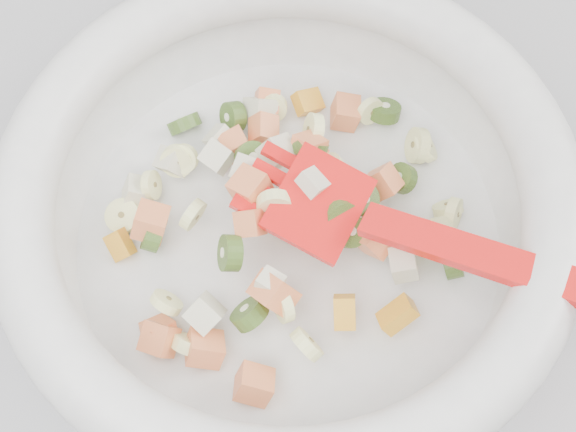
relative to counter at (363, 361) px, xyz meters
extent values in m
cube|color=#9B9BA0|center=(0.00, 0.00, 0.00)|extent=(2.00, 0.60, 0.90)
cylinder|color=white|center=(-0.10, -0.02, 0.46)|extent=(0.32, 0.32, 0.02)
torus|color=white|center=(-0.10, -0.02, 0.53)|extent=(0.40, 0.40, 0.04)
cylinder|color=#FBFFAA|center=(-0.22, 0.02, 0.48)|extent=(0.04, 0.04, 0.01)
cylinder|color=#FBFFAA|center=(-0.12, -0.08, 0.50)|extent=(0.02, 0.03, 0.03)
cylinder|color=#FBFFAA|center=(-0.07, 0.01, 0.51)|extent=(0.03, 0.03, 0.02)
cylinder|color=#FBFFAA|center=(0.01, 0.02, 0.48)|extent=(0.02, 0.03, 0.03)
cylinder|color=#FBFFAA|center=(-0.07, 0.04, 0.50)|extent=(0.02, 0.04, 0.04)
cylinder|color=#FBFFAA|center=(-0.19, 0.03, 0.48)|extent=(0.02, 0.03, 0.03)
cylinder|color=#FBFFAA|center=(-0.01, -0.05, 0.48)|extent=(0.03, 0.02, 0.03)
cylinder|color=#FBFFAA|center=(0.02, -0.03, 0.48)|extent=(0.02, 0.03, 0.03)
cylinder|color=#FBFFAA|center=(0.01, 0.03, 0.48)|extent=(0.02, 0.03, 0.03)
cylinder|color=#FBFFAA|center=(-0.02, 0.06, 0.48)|extent=(0.03, 0.02, 0.03)
cylinder|color=#FBFFAA|center=(-0.11, -0.02, 0.52)|extent=(0.03, 0.02, 0.03)
cylinder|color=#FBFFAA|center=(-0.17, 0.05, 0.49)|extent=(0.03, 0.03, 0.03)
cylinder|color=#FBFFAA|center=(0.00, -0.05, 0.48)|extent=(0.03, 0.03, 0.03)
cylinder|color=#FBFFAA|center=(-0.19, -0.09, 0.48)|extent=(0.03, 0.03, 0.03)
cylinder|color=#FBFFAA|center=(-0.17, 0.05, 0.49)|extent=(0.03, 0.02, 0.03)
cylinder|color=#FBFFAA|center=(-0.11, -0.11, 0.49)|extent=(0.02, 0.03, 0.03)
cylinder|color=#FBFFAA|center=(-0.09, 0.08, 0.48)|extent=(0.03, 0.02, 0.03)
cylinder|color=#FBFFAA|center=(-0.17, 0.00, 0.49)|extent=(0.03, 0.02, 0.03)
cylinder|color=#FBFFAA|center=(-0.04, -0.04, 0.50)|extent=(0.03, 0.02, 0.03)
cylinder|color=#FBFFAA|center=(-0.20, -0.06, 0.49)|extent=(0.03, 0.02, 0.03)
cylinder|color=#FBFFAA|center=(0.02, -0.03, 0.48)|extent=(0.03, 0.03, 0.03)
cube|color=#FF6F50|center=(-0.05, -0.05, 0.50)|extent=(0.04, 0.04, 0.03)
cube|color=#FF6F50|center=(-0.04, 0.07, 0.48)|extent=(0.03, 0.03, 0.03)
cube|color=#FF6F50|center=(-0.10, 0.06, 0.49)|extent=(0.03, 0.03, 0.03)
cube|color=#FF6F50|center=(-0.12, -0.08, 0.50)|extent=(0.04, 0.03, 0.04)
cube|color=#FF6F50|center=(-0.21, -0.08, 0.48)|extent=(0.03, 0.03, 0.03)
cube|color=#FF6F50|center=(-0.20, 0.00, 0.49)|extent=(0.03, 0.03, 0.03)
cube|color=#FF6F50|center=(-0.04, -0.04, 0.50)|extent=(0.03, 0.03, 0.03)
cube|color=#FF6F50|center=(-0.15, -0.13, 0.48)|extent=(0.03, 0.03, 0.03)
cube|color=#FF6F50|center=(-0.08, 0.03, 0.51)|extent=(0.03, 0.03, 0.03)
cube|color=#FF6F50|center=(-0.18, -0.10, 0.48)|extent=(0.03, 0.03, 0.03)
cube|color=#FF6F50|center=(-0.13, 0.05, 0.49)|extent=(0.03, 0.02, 0.02)
cube|color=#FF6F50|center=(-0.13, -0.03, 0.52)|extent=(0.02, 0.03, 0.03)
cube|color=#FF6F50|center=(-0.08, 0.02, 0.50)|extent=(0.03, 0.03, 0.03)
cube|color=#FF6F50|center=(-0.10, 0.09, 0.48)|extent=(0.02, 0.03, 0.03)
cube|color=#FF6F50|center=(-0.13, 0.00, 0.51)|extent=(0.03, 0.03, 0.03)
cube|color=#FF6F50|center=(-0.03, -0.01, 0.49)|extent=(0.03, 0.03, 0.03)
cube|color=#FF6F50|center=(-0.21, -0.08, 0.48)|extent=(0.03, 0.03, 0.03)
cylinder|color=#6FAC39|center=(-0.03, -0.05, 0.49)|extent=(0.02, 0.03, 0.03)
cylinder|color=#6FAC39|center=(-0.20, -0.01, 0.48)|extent=(0.02, 0.04, 0.03)
cylinder|color=#6FAC39|center=(0.00, -0.07, 0.48)|extent=(0.02, 0.03, 0.03)
cylinder|color=#6FAC39|center=(-0.14, -0.08, 0.49)|extent=(0.04, 0.03, 0.03)
cylinder|color=#6FAC39|center=(-0.01, 0.00, 0.49)|extent=(0.03, 0.03, 0.03)
cylinder|color=#6FAC39|center=(-0.07, -0.03, 0.51)|extent=(0.04, 0.03, 0.04)
cylinder|color=#6FAC39|center=(-0.16, 0.09, 0.48)|extent=(0.04, 0.02, 0.04)
cylinder|color=#6FAC39|center=(-0.12, 0.03, 0.50)|extent=(0.03, 0.03, 0.02)
cylinder|color=#6FAC39|center=(-0.01, 0.06, 0.48)|extent=(0.03, 0.03, 0.02)
cylinder|color=#6FAC39|center=(-0.12, 0.08, 0.49)|extent=(0.02, 0.03, 0.03)
cylinder|color=#6FAC39|center=(-0.08, 0.03, 0.50)|extent=(0.03, 0.04, 0.03)
cylinder|color=#6FAC39|center=(-0.05, -0.02, 0.50)|extent=(0.04, 0.04, 0.03)
cylinder|color=#6FAC39|center=(-0.07, -0.04, 0.51)|extent=(0.03, 0.03, 0.02)
cylinder|color=#6FAC39|center=(-0.15, -0.04, 0.51)|extent=(0.02, 0.03, 0.03)
cube|color=beige|center=(-0.18, 0.05, 0.49)|extent=(0.03, 0.03, 0.03)
cube|color=beige|center=(-0.14, 0.06, 0.49)|extent=(0.03, 0.03, 0.02)
cube|color=beige|center=(-0.17, -0.08, 0.49)|extent=(0.03, 0.03, 0.03)
cube|color=beige|center=(-0.10, 0.08, 0.49)|extent=(0.03, 0.03, 0.03)
cube|color=beige|center=(-0.03, -0.07, 0.50)|extent=(0.02, 0.02, 0.02)
cube|color=beige|center=(-0.08, -0.01, 0.52)|extent=(0.03, 0.03, 0.03)
cube|color=beige|center=(-0.03, -0.04, 0.49)|extent=(0.02, 0.03, 0.02)
cube|color=beige|center=(-0.14, 0.04, 0.50)|extent=(0.03, 0.03, 0.03)
cube|color=beige|center=(-0.12, 0.02, 0.51)|extent=(0.03, 0.03, 0.03)
cube|color=beige|center=(-0.10, 0.03, 0.51)|extent=(0.03, 0.03, 0.03)
cube|color=beige|center=(-0.21, 0.03, 0.48)|extent=(0.03, 0.03, 0.03)
cube|color=beige|center=(-0.13, -0.07, 0.51)|extent=(0.02, 0.02, 0.02)
cube|color=orange|center=(-0.22, -0.01, 0.48)|extent=(0.02, 0.02, 0.02)
cube|color=orange|center=(-0.08, -0.10, 0.49)|extent=(0.02, 0.03, 0.02)
cube|color=orange|center=(-0.06, -0.02, 0.50)|extent=(0.02, 0.02, 0.02)
cube|color=orange|center=(-0.06, 0.08, 0.48)|extent=(0.03, 0.03, 0.02)
cube|color=orange|center=(-0.04, -0.10, 0.49)|extent=(0.03, 0.03, 0.03)
cube|color=red|center=(-0.08, -0.03, 0.52)|extent=(0.09, 0.09, 0.02)
cube|color=red|center=(-0.10, 0.02, 0.52)|extent=(0.03, 0.03, 0.01)
cube|color=red|center=(-0.11, 0.01, 0.52)|extent=(0.03, 0.03, 0.01)
cube|color=red|center=(-0.12, -0.01, 0.52)|extent=(0.03, 0.03, 0.01)
cube|color=red|center=(-0.13, -0.02, 0.52)|extent=(0.03, 0.03, 0.01)
cube|color=red|center=(0.02, -0.11, 0.55)|extent=(0.18, 0.15, 0.05)
camera|label=1|loc=(-0.16, -0.27, 1.00)|focal=50.00mm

